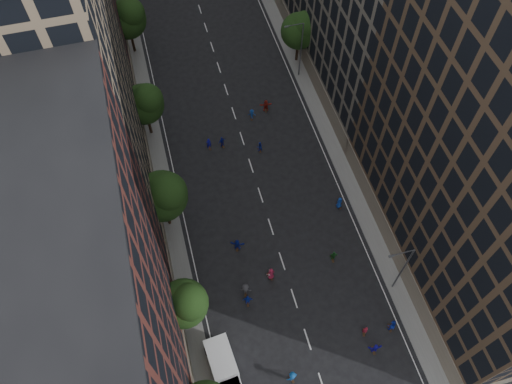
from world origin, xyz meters
TOP-DOWN VIEW (x-y plane):
  - ground at (0.00, 40.00)m, footprint 240.00×240.00m
  - sidewalk_left at (-12.00, 47.50)m, footprint 4.00×105.00m
  - sidewalk_right at (12.00, 47.50)m, footprint 4.00×105.00m
  - bldg_left_a at (-19.00, 11.00)m, footprint 14.00×22.00m
  - bldg_left_b at (-19.00, 35.00)m, footprint 14.00×26.00m
  - tree_left_1 at (-11.02, 13.86)m, footprint 4.80×4.80m
  - tree_left_2 at (-10.99, 25.83)m, footprint 5.60×5.60m
  - tree_left_3 at (-11.02, 39.85)m, footprint 5.00×5.00m
  - tree_left_4 at (-11.00, 55.84)m, footprint 5.40×5.40m
  - tree_right_a at (11.38, 47.85)m, footprint 5.00×5.00m
  - streetlamp_near at (10.37, 12.00)m, footprint 2.64×0.22m
  - streetlamp_far at (10.37, 45.00)m, footprint 2.64×0.22m
  - cargo_van at (-8.88, 8.35)m, footprint 2.96×5.54m
  - skater_2 at (8.50, 7.88)m, footprint 0.99×0.80m
  - skater_3 at (-2.73, 5.73)m, footprint 1.27×0.89m
  - skater_4 at (-4.89, 14.30)m, footprint 1.12×0.65m
  - skater_5 at (6.04, 6.19)m, footprint 1.52×0.66m
  - skater_6 at (-1.73, 16.49)m, footprint 0.96×0.68m
  - skater_7 at (5.79, 8.14)m, footprint 0.64×0.55m
  - skater_8 at (-1.89, 16.63)m, footprint 0.90×0.77m
  - skater_9 at (-4.83, 15.44)m, footprint 1.40×1.08m
  - skater_10 at (5.49, 16.74)m, footprint 1.03×0.55m
  - skater_11 at (-4.40, 20.81)m, footprint 1.69×1.09m
  - skater_12 at (8.50, 22.99)m, footprint 0.99×0.81m
  - skater_13 at (-4.45, 35.59)m, footprint 0.72×0.55m
  - skater_14 at (1.67, 33.52)m, footprint 0.75×0.59m
  - skater_15 at (2.11, 38.98)m, footprint 1.14×0.88m
  - skater_16 at (-2.74, 35.46)m, footprint 1.07×0.70m
  - skater_17 at (4.28, 39.83)m, footprint 1.74×0.74m

SIDE VIEW (x-z plane):
  - ground at x=0.00m, z-range 0.00..0.00m
  - sidewalk_left at x=-12.00m, z-range 0.00..0.15m
  - sidewalk_right at x=12.00m, z-range 0.00..0.15m
  - skater_7 at x=5.79m, z-range 0.00..1.50m
  - skater_14 at x=1.67m, z-range 0.00..1.50m
  - skater_15 at x=2.11m, z-range 0.00..1.56m
  - skater_5 at x=6.04m, z-range 0.00..1.58m
  - skater_8 at x=-1.89m, z-range 0.00..1.59m
  - skater_10 at x=5.49m, z-range 0.00..1.66m
  - skater_16 at x=-2.74m, z-range 0.00..1.68m
  - skater_11 at x=-4.40m, z-range 0.00..1.74m
  - skater_12 at x=8.50m, z-range 0.00..1.75m
  - skater_13 at x=-4.45m, z-range 0.00..1.78m
  - skater_3 at x=-2.73m, z-range 0.00..1.78m
  - skater_4 at x=-4.89m, z-range 0.00..1.79m
  - skater_17 at x=4.28m, z-range 0.00..1.82m
  - skater_6 at x=-1.73m, z-range 0.00..1.85m
  - skater_9 at x=-4.83m, z-range 0.00..1.91m
  - skater_2 at x=8.50m, z-range 0.00..1.91m
  - cargo_van at x=-8.88m, z-range 0.08..2.92m
  - streetlamp_near at x=10.37m, z-range 0.64..9.70m
  - streetlamp_far at x=10.37m, z-range 0.64..9.70m
  - tree_left_1 at x=-11.02m, z-range 1.45..9.66m
  - tree_right_a at x=11.38m, z-range 1.43..9.83m
  - tree_left_3 at x=-11.02m, z-range 1.53..10.11m
  - tree_left_4 at x=-11.00m, z-range 1.56..10.63m
  - tree_left_2 at x=-10.99m, z-range 1.63..11.08m
  - bldg_left_a at x=-19.00m, z-range 0.00..30.00m
  - bldg_left_b at x=-19.00m, z-range 0.00..34.00m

